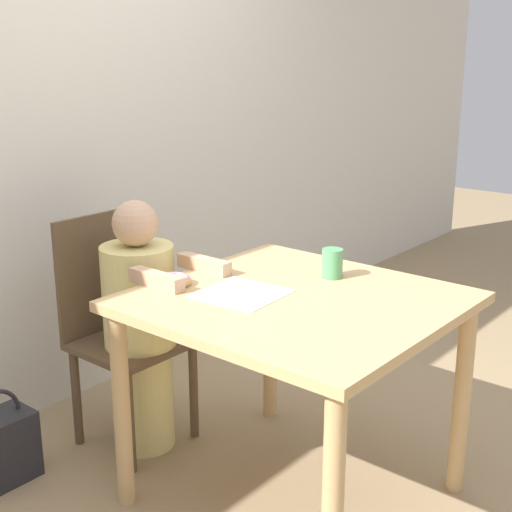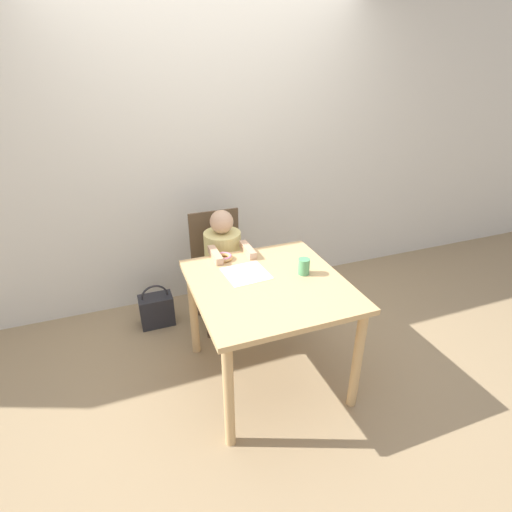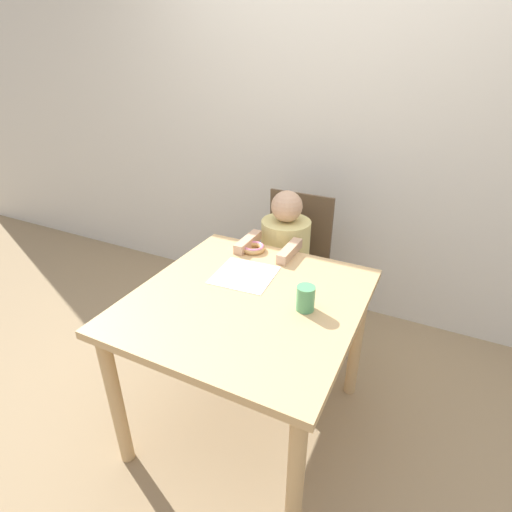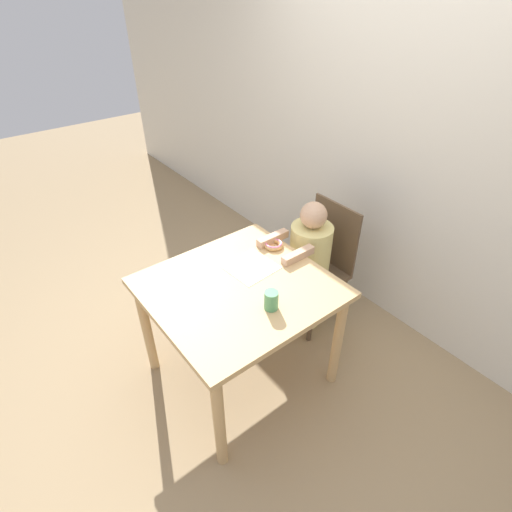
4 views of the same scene
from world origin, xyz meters
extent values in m
plane|color=#997F5B|center=(0.00, 0.00, 0.00)|extent=(12.00, 12.00, 0.00)
cube|color=silver|center=(0.00, 1.27, 1.25)|extent=(8.00, 0.05, 2.50)
cube|color=tan|center=(0.00, 0.00, 0.74)|extent=(0.93, 0.98, 0.03)
cylinder|color=tan|center=(-0.41, -0.43, 0.36)|extent=(0.06, 0.06, 0.72)
cylinder|color=tan|center=(0.41, -0.43, 0.36)|extent=(0.06, 0.06, 0.72)
cylinder|color=tan|center=(-0.41, 0.43, 0.36)|extent=(0.06, 0.06, 0.72)
cylinder|color=tan|center=(0.41, 0.43, 0.36)|extent=(0.06, 0.06, 0.72)
cube|color=brown|center=(-0.10, 0.72, 0.42)|extent=(0.40, 0.39, 0.03)
cube|color=brown|center=(-0.10, 0.90, 0.68)|extent=(0.40, 0.02, 0.49)
cylinder|color=brown|center=(-0.27, 0.56, 0.21)|extent=(0.04, 0.04, 0.41)
cylinder|color=brown|center=(0.07, 0.56, 0.21)|extent=(0.04, 0.04, 0.41)
cylinder|color=brown|center=(-0.27, 0.88, 0.21)|extent=(0.04, 0.04, 0.41)
cylinder|color=brown|center=(0.07, 0.88, 0.21)|extent=(0.04, 0.04, 0.41)
cylinder|color=#E0D17F|center=(-0.10, 0.67, 0.22)|extent=(0.24, 0.24, 0.44)
cylinder|color=#E0D17F|center=(-0.10, 0.67, 0.63)|extent=(0.28, 0.28, 0.40)
sphere|color=tan|center=(-0.10, 0.67, 0.92)|extent=(0.17, 0.17, 0.17)
cube|color=tan|center=(-0.22, 0.43, 0.78)|extent=(0.05, 0.23, 0.05)
cube|color=tan|center=(0.02, 0.43, 0.78)|extent=(0.05, 0.23, 0.05)
torus|color=tan|center=(-0.17, 0.40, 0.77)|extent=(0.12, 0.12, 0.03)
torus|color=pink|center=(-0.17, 0.40, 0.78)|extent=(0.11, 0.11, 0.02)
cube|color=white|center=(-0.10, 0.16, 0.75)|extent=(0.28, 0.28, 0.00)
cylinder|color=#519E66|center=(0.25, 0.03, 0.81)|extent=(0.07, 0.07, 0.11)
camera|label=1|loc=(-1.80, -1.32, 1.54)|focal=50.00mm
camera|label=2|loc=(-0.83, -1.96, 2.01)|focal=28.00mm
camera|label=3|loc=(0.67, -1.25, 1.69)|focal=28.00mm
camera|label=4|loc=(1.40, -0.98, 2.18)|focal=28.00mm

